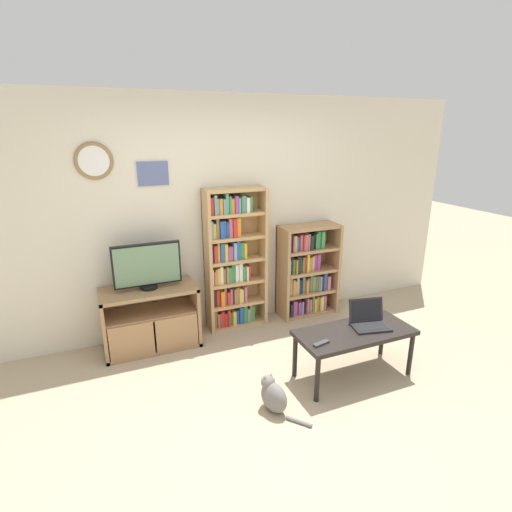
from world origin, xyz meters
The scene contains 10 objects.
ground_plane centered at (0.00, 0.00, 0.00)m, with size 18.00×18.00×0.00m, color tan.
wall_back centered at (-0.01, 1.84, 1.31)m, with size 6.42×0.09×2.60m.
tv_stand centered at (-0.80, 1.54, 0.33)m, with size 0.98×0.46×0.66m.
television centered at (-0.79, 1.57, 0.91)m, with size 0.68×0.18×0.48m.
bookshelf_tall centered at (0.17, 1.69, 0.79)m, with size 0.69×0.24×1.63m.
bookshelf_short centered at (1.10, 1.65, 0.55)m, with size 0.74×0.32×1.14m.
coffee_table centered at (0.86, 0.29, 0.42)m, with size 1.10×0.48×0.47m.
laptop centered at (1.03, 0.32, 0.53)m, with size 0.38×0.33×0.24m.
remote_near_laptop centered at (0.44, 0.20, 0.48)m, with size 0.17×0.08×0.02m.
cat centered at (-0.05, 0.13, 0.14)m, with size 0.32×0.46×0.31m.
Camera 1 is at (-1.25, -2.38, 2.24)m, focal length 28.00 mm.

